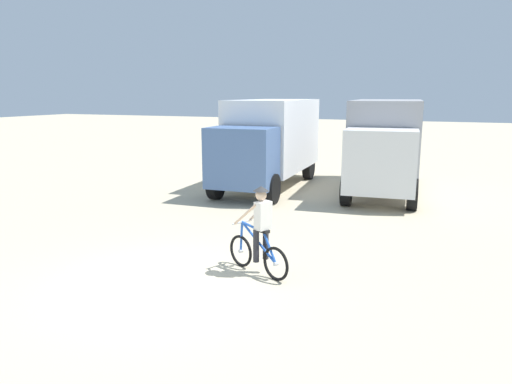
# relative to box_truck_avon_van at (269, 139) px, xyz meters

# --- Properties ---
(ground_plane) EXTENTS (120.00, 120.00, 0.00)m
(ground_plane) POSITION_rel_box_truck_avon_van_xyz_m (1.62, -9.92, -1.87)
(ground_plane) COLOR beige
(box_truck_avon_van) EXTENTS (2.66, 6.84, 3.35)m
(box_truck_avon_van) POSITION_rel_box_truck_avon_van_xyz_m (0.00, 0.00, 0.00)
(box_truck_avon_van) COLOR white
(box_truck_avon_van) RESTS_ON ground
(box_truck_grey_hauler) EXTENTS (2.95, 6.93, 3.35)m
(box_truck_grey_hauler) POSITION_rel_box_truck_avon_van_xyz_m (4.24, 0.80, 0.00)
(box_truck_grey_hauler) COLOR #9E9EA3
(box_truck_grey_hauler) RESTS_ON ground
(cyclist_orange_shirt) EXTENTS (1.59, 0.84, 1.82)m
(cyclist_orange_shirt) POSITION_rel_box_truck_avon_van_xyz_m (3.16, -8.70, -1.03)
(cyclist_orange_shirt) COLOR black
(cyclist_orange_shirt) RESTS_ON ground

